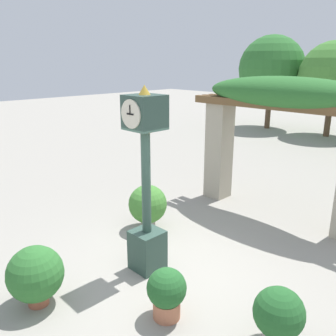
# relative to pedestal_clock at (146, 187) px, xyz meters

# --- Properties ---
(ground_plane) EXTENTS (60.00, 60.00, 0.00)m
(ground_plane) POSITION_rel_pedestal_clock_xyz_m (0.35, 0.13, -1.52)
(ground_plane) COLOR gray
(pedestal_clock) EXTENTS (0.53, 0.58, 3.15)m
(pedestal_clock) POSITION_rel_pedestal_clock_xyz_m (0.00, 0.00, 0.00)
(pedestal_clock) COLOR #2D473D
(pedestal_clock) RESTS_ON ground
(pergola) EXTENTS (4.49, 1.13, 3.18)m
(pergola) POSITION_rel_pedestal_clock_xyz_m (0.35, 3.66, 0.83)
(pergola) COLOR #A89E89
(pergola) RESTS_ON ground
(potted_plant_near_left) EXTENTS (0.64, 0.64, 0.81)m
(potted_plant_near_left) POSITION_rel_pedestal_clock_xyz_m (2.48, -0.00, -1.06)
(potted_plant_near_left) COLOR gray
(potted_plant_near_left) RESTS_ON ground
(potted_plant_near_right) EXTENTS (0.56, 0.56, 0.76)m
(potted_plant_near_right) POSITION_rel_pedestal_clock_xyz_m (1.13, -0.63, -1.11)
(potted_plant_near_right) COLOR #B26B4C
(potted_plant_near_right) RESTS_ON ground
(potted_plant_far_left) EXTENTS (0.82, 0.82, 0.98)m
(potted_plant_far_left) POSITION_rel_pedestal_clock_xyz_m (-1.15, 1.02, -0.97)
(potted_plant_far_left) COLOR gray
(potted_plant_far_left) RESTS_ON ground
(potted_plant_far_right) EXTENTS (0.82, 0.82, 0.93)m
(potted_plant_far_right) POSITION_rel_pedestal_clock_xyz_m (-0.41, -1.80, -1.02)
(potted_plant_far_right) COLOR #9E563D
(potted_plant_far_right) RESTS_ON ground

